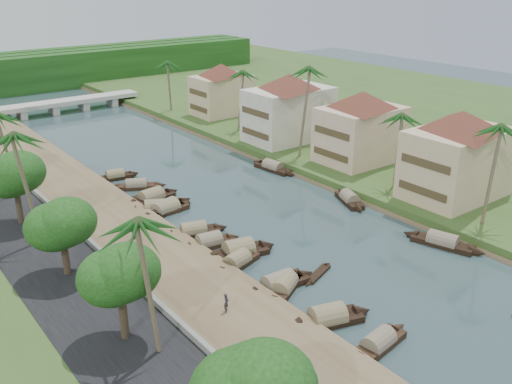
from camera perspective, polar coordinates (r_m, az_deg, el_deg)
ground at (r=59.21m, az=6.75°, el=-5.01°), size 220.00×220.00×0.00m
left_bank at (r=66.71m, az=-15.59°, el=-2.17°), size 10.00×180.00×0.80m
right_bank at (r=84.63m, az=6.75°, el=3.69°), size 16.00×180.00×1.20m
road at (r=64.37m, az=-22.59°, el=-3.68°), size 8.00×180.00×1.40m
retaining_wall at (r=65.11m, az=-19.07°, el=-2.26°), size 0.40×180.00×1.10m
far_right_fill at (r=112.73m, az=20.59°, el=6.95°), size 60.00×220.00×1.15m
treeline at (r=144.36m, az=-22.26°, el=11.07°), size 120.00×14.00×8.00m
bridge at (r=118.42m, az=-18.26°, el=8.46°), size 28.00×4.00×2.40m
building_near at (r=69.62m, az=19.56°, el=3.63°), size 14.85×14.85×10.20m
building_mid at (r=79.79m, az=10.43°, el=6.52°), size 14.11×14.11×9.70m
building_far at (r=88.80m, az=3.31°, el=8.52°), size 15.59×15.59×10.20m
building_distant at (r=105.09m, az=-3.47°, el=10.27°), size 12.62×12.62×9.20m
sampan_0 at (r=44.51m, az=12.13°, el=-14.60°), size 7.55×2.52×1.99m
sampan_1 at (r=46.56m, az=7.18°, el=-12.43°), size 8.17×4.08×2.36m
sampan_2 at (r=50.37m, az=2.85°, el=-9.43°), size 7.50×5.15×2.06m
sampan_3 at (r=50.73m, az=2.27°, el=-9.17°), size 8.17×2.11×2.19m
sampan_4 at (r=54.18m, az=-1.89°, el=-7.03°), size 7.28×3.49×2.05m
sampan_5 at (r=56.05m, az=-1.73°, el=-5.98°), size 8.41×3.53×2.57m
sampan_6 at (r=58.03m, az=-4.69°, el=-5.05°), size 7.18×2.70×2.12m
sampan_7 at (r=60.57m, az=-6.26°, el=-3.92°), size 7.82×3.77×2.07m
sampan_8 at (r=66.44m, az=-8.68°, el=-1.67°), size 6.53×2.09×2.02m
sampan_9 at (r=66.42m, az=-9.05°, el=-1.70°), size 8.93×4.18×2.23m
sampan_10 at (r=66.83m, az=-9.95°, el=-1.61°), size 7.50×4.82×2.11m
sampan_11 at (r=69.91m, az=-10.41°, el=-0.58°), size 8.36×3.00×2.33m
sampan_12 at (r=74.23m, az=-11.85°, el=0.62°), size 7.39×4.93×1.88m
sampan_13 at (r=78.24m, az=-13.91°, el=1.54°), size 6.81×2.34×1.88m
sampan_14 at (r=60.90m, az=18.16°, el=-4.79°), size 3.99×8.76×2.11m
sampan_15 at (r=69.22m, az=9.33°, el=-0.74°), size 4.12×7.33×1.99m
sampan_16 at (r=79.36m, az=1.72°, el=2.47°), size 2.44×8.51×2.07m
canoe_1 at (r=53.12m, az=6.22°, el=-8.17°), size 5.08×2.60×0.83m
canoe_2 at (r=71.12m, az=-11.89°, el=-0.58°), size 4.75×1.54×0.68m
palm_0 at (r=61.77m, az=23.04°, el=5.78°), size 3.20×3.20×11.94m
palm_1 at (r=69.83m, az=14.27°, el=7.28°), size 3.20×3.20×10.46m
palm_2 at (r=79.35m, az=4.76°, el=11.96°), size 3.20×3.20×13.88m
palm_3 at (r=93.09m, az=-1.72°, el=11.76°), size 3.20×3.20×11.09m
palm_4 at (r=36.72m, az=-10.83°, el=-3.01°), size 3.20×3.20×11.67m
palm_5 at (r=56.08m, az=-22.31°, el=5.19°), size 3.20×3.20×12.47m
palm_6 at (r=70.15m, az=-23.86°, el=6.97°), size 3.20×3.20×11.23m
palm_7 at (r=108.39m, az=-8.76°, el=12.60°), size 3.20×3.20×10.51m
tree_1 at (r=40.89m, az=-13.50°, el=-8.09°), size 4.80×4.80×7.16m
tree_2 at (r=50.93m, az=-18.92°, el=-3.11°), size 5.02×5.02×6.81m
tree_3 at (r=62.82m, az=-23.06°, el=1.59°), size 5.31×5.31×7.59m
tree_6 at (r=92.26m, az=5.65°, el=8.58°), size 4.35×4.35×6.48m
person_near at (r=46.00m, az=-2.98°, el=-10.99°), size 0.69×0.67×1.59m
person_far at (r=58.67m, az=-12.25°, el=-3.82°), size 1.08×1.07×1.75m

